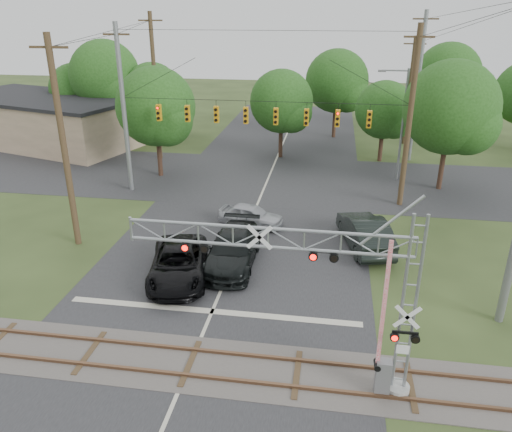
% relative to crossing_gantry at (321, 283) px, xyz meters
% --- Properties ---
extents(ground, '(160.00, 160.00, 0.00)m').
position_rel_crossing_gantry_xyz_m(ground, '(-4.67, -1.64, -4.12)').
color(ground, '#2C3A1B').
rests_on(ground, ground).
extents(road_main, '(14.00, 90.00, 0.02)m').
position_rel_crossing_gantry_xyz_m(road_main, '(-4.67, 8.36, -4.11)').
color(road_main, '#272729').
rests_on(road_main, ground).
extents(road_cross, '(90.00, 12.00, 0.02)m').
position_rel_crossing_gantry_xyz_m(road_cross, '(-4.67, 22.36, -4.11)').
color(road_cross, '#272729').
rests_on(road_cross, ground).
extents(railroad_track, '(90.00, 3.20, 0.17)m').
position_rel_crossing_gantry_xyz_m(railroad_track, '(-4.67, 0.36, -4.09)').
color(railroad_track, '#4C4541').
rests_on(railroad_track, ground).
extents(crossing_gantry, '(9.63, 0.86, 6.69)m').
position_rel_crossing_gantry_xyz_m(crossing_gantry, '(0.00, 0.00, 0.00)').
color(crossing_gantry, '#979792').
rests_on(crossing_gantry, ground).
extents(traffic_signal_span, '(19.34, 0.36, 11.50)m').
position_rel_crossing_gantry_xyz_m(traffic_signal_span, '(-3.81, 18.36, 1.62)').
color(traffic_signal_span, gray).
rests_on(traffic_signal_span, ground).
extents(pickup_black, '(3.80, 6.17, 1.60)m').
position_rel_crossing_gantry_xyz_m(pickup_black, '(-6.98, 6.52, -3.32)').
color(pickup_black, black).
rests_on(pickup_black, ground).
extents(car_dark, '(2.42, 5.88, 1.70)m').
position_rel_crossing_gantry_xyz_m(car_dark, '(-4.63, 8.33, -3.27)').
color(car_dark, black).
rests_on(car_dark, ground).
extents(sedan_silver, '(4.20, 2.44, 1.34)m').
position_rel_crossing_gantry_xyz_m(sedan_silver, '(-4.52, 13.37, -3.45)').
color(sedan_silver, '#A1A3A8').
rests_on(sedan_silver, ground).
extents(suv_dark, '(3.19, 5.82, 1.82)m').
position_rel_crossing_gantry_xyz_m(suv_dark, '(2.16, 11.44, -3.21)').
color(suv_dark, black).
rests_on(suv_dark, ground).
extents(commercial_building, '(21.11, 14.85, 4.47)m').
position_rel_crossing_gantry_xyz_m(commercial_building, '(-27.60, 30.34, -1.88)').
color(commercial_building, gray).
rests_on(commercial_building, ground).
extents(streetlight, '(2.22, 0.23, 8.33)m').
position_rel_crossing_gantry_xyz_m(streetlight, '(5.00, 23.80, 0.54)').
color(streetlight, gray).
rests_on(streetlight, ground).
extents(utility_poles, '(24.35, 30.40, 13.54)m').
position_rel_crossing_gantry_xyz_m(utility_poles, '(-1.34, 20.44, 1.94)').
color(utility_poles, '#422D1E').
rests_on(utility_poles, ground).
extents(treeline, '(48.49, 24.45, 9.57)m').
position_rel_crossing_gantry_xyz_m(treeline, '(-3.65, 31.40, 1.37)').
color(treeline, '#3B261B').
rests_on(treeline, ground).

